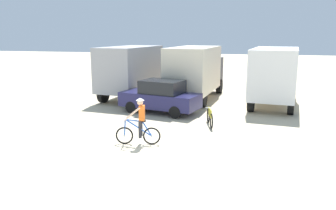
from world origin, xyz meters
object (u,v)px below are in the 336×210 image
(box_truck_avon_van, at_px, (275,73))
(cyclist_orange_shirt, at_px, (139,123))
(sedan_parked, at_px, (161,97))
(box_truck_cream_rv, at_px, (196,70))
(bicycle_spare, at_px, (210,117))
(box_truck_grey_hauler, at_px, (134,69))

(box_truck_avon_van, height_order, cyclist_orange_shirt, box_truck_avon_van)
(sedan_parked, xyz_separation_m, cyclist_orange_shirt, (0.59, -5.33, -0.04))
(box_truck_cream_rv, relative_size, cyclist_orange_shirt, 3.81)
(box_truck_avon_van, relative_size, cyclist_orange_shirt, 3.83)
(sedan_parked, distance_m, cyclist_orange_shirt, 5.37)
(cyclist_orange_shirt, height_order, bicycle_spare, cyclist_orange_shirt)
(box_truck_cream_rv, height_order, sedan_parked, box_truck_cream_rv)
(sedan_parked, relative_size, cyclist_orange_shirt, 2.47)
(box_truck_grey_hauler, bearing_deg, box_truck_cream_rv, 3.61)
(cyclist_orange_shirt, distance_m, bicycle_spare, 4.07)
(box_truck_grey_hauler, xyz_separation_m, bicycle_spare, (5.71, -5.96, -1.48))
(box_truck_grey_hauler, xyz_separation_m, sedan_parked, (2.84, -3.97, -0.99))
(box_truck_cream_rv, xyz_separation_m, sedan_parked, (-1.21, -4.22, -0.99))
(box_truck_avon_van, xyz_separation_m, cyclist_orange_shirt, (-5.37, -8.90, -1.03))
(box_truck_cream_rv, bearing_deg, bicycle_spare, -75.00)
(box_truck_grey_hauler, xyz_separation_m, cyclist_orange_shirt, (3.43, -9.30, -1.03))
(cyclist_orange_shirt, bearing_deg, box_truck_avon_van, 58.87)
(box_truck_cream_rv, height_order, cyclist_orange_shirt, box_truck_cream_rv)
(bicycle_spare, bearing_deg, box_truck_grey_hauler, 133.76)
(box_truck_grey_hauler, height_order, bicycle_spare, box_truck_grey_hauler)
(box_truck_cream_rv, bearing_deg, cyclist_orange_shirt, -93.68)
(box_truck_cream_rv, xyz_separation_m, cyclist_orange_shirt, (-0.61, -9.56, -1.03))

